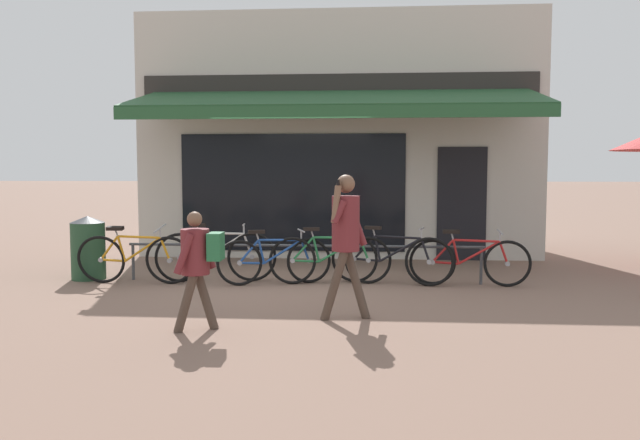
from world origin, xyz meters
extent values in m
plane|color=#846656|center=(0.00, 0.00, 0.00)|extent=(160.00, 160.00, 0.00)
cube|color=beige|center=(0.64, 4.03, 2.32)|extent=(7.69, 3.00, 4.64)
cube|color=black|center=(-0.21, 2.52, 1.25)|extent=(4.23, 0.04, 2.20)
cube|color=black|center=(2.94, 2.52, 1.05)|extent=(0.90, 0.04, 2.10)
cube|color=#282623|center=(0.64, 2.51, 3.23)|extent=(7.30, 0.06, 0.44)
cube|color=#23512D|center=(0.64, 1.55, 2.90)|extent=(6.92, 1.98, 0.50)
cube|color=#23512D|center=(0.64, 0.56, 2.58)|extent=(6.92, 0.03, 0.20)
cylinder|color=#47494F|center=(0.25, 0.05, 0.55)|extent=(5.34, 0.04, 0.04)
cylinder|color=#47494F|center=(-2.36, 0.05, 0.28)|extent=(0.04, 0.04, 0.55)
cylinder|color=#47494F|center=(2.87, 0.05, 0.28)|extent=(0.04, 0.04, 0.55)
torus|color=black|center=(-1.68, -0.31, 0.36)|extent=(0.73, 0.15, 0.73)
cylinder|color=#9E9EA3|center=(-1.68, -0.31, 0.36)|extent=(0.07, 0.07, 0.08)
torus|color=black|center=(-2.71, -0.31, 0.36)|extent=(0.73, 0.15, 0.73)
cylinder|color=#9E9EA3|center=(-2.71, -0.31, 0.36)|extent=(0.07, 0.07, 0.08)
cylinder|color=orange|center=(-2.07, -0.34, 0.52)|extent=(0.58, 0.09, 0.38)
cylinder|color=orange|center=(-2.11, -0.36, 0.71)|extent=(0.64, 0.04, 0.05)
cylinder|color=orange|center=(-2.39, -0.34, 0.53)|extent=(0.12, 0.10, 0.38)
cylinder|color=orange|center=(-2.53, -0.31, 0.35)|extent=(0.36, 0.04, 0.05)
cylinder|color=orange|center=(-2.57, -0.34, 0.54)|extent=(0.32, 0.09, 0.38)
cylinder|color=orange|center=(-1.73, -0.34, 0.53)|extent=(0.16, 0.09, 0.35)
cylinder|color=#9E9EA3|center=(-2.44, -0.37, 0.76)|extent=(0.06, 0.05, 0.11)
cube|color=black|center=(-2.46, -0.38, 0.83)|extent=(0.24, 0.11, 0.06)
cylinder|color=#9E9EA3|center=(-1.79, -0.37, 0.77)|extent=(0.03, 0.05, 0.14)
cylinder|color=#9E9EA3|center=(-1.79, -0.38, 0.84)|extent=(0.02, 0.52, 0.10)
torus|color=black|center=(-0.53, 0.07, 0.37)|extent=(0.74, 0.20, 0.74)
cylinder|color=#9E9EA3|center=(-0.53, 0.07, 0.37)|extent=(0.08, 0.07, 0.07)
torus|color=black|center=(-1.59, -0.10, 0.37)|extent=(0.74, 0.20, 0.74)
cylinder|color=#9E9EA3|center=(-1.59, -0.10, 0.37)|extent=(0.08, 0.07, 0.07)
cylinder|color=#BCB7B2|center=(-0.94, 0.01, 0.54)|extent=(0.59, 0.15, 0.40)
cylinder|color=#BCB7B2|center=(-0.98, 0.02, 0.73)|extent=(0.66, 0.14, 0.05)
cylinder|color=#BCB7B2|center=(-1.26, -0.04, 0.54)|extent=(0.12, 0.04, 0.39)
cylinder|color=#BCB7B2|center=(-1.41, -0.07, 0.36)|extent=(0.38, 0.09, 0.05)
cylinder|color=#BCB7B2|center=(-1.45, -0.07, 0.55)|extent=(0.32, 0.10, 0.39)
cylinder|color=#BCB7B2|center=(-0.59, 0.07, 0.54)|extent=(0.15, 0.04, 0.36)
cylinder|color=#9E9EA3|center=(-1.32, -0.04, 0.79)|extent=(0.05, 0.02, 0.11)
cube|color=black|center=(-1.33, -0.03, 0.86)|extent=(0.25, 0.14, 0.05)
cylinder|color=#9E9EA3|center=(-0.65, 0.07, 0.79)|extent=(0.03, 0.04, 0.14)
cylinder|color=#9E9EA3|center=(-0.65, 0.07, 0.86)|extent=(0.11, 0.52, 0.05)
torus|color=black|center=(0.34, -0.03, 0.33)|extent=(0.66, 0.24, 0.67)
cylinder|color=#9E9EA3|center=(0.34, -0.03, 0.33)|extent=(0.08, 0.08, 0.07)
torus|color=black|center=(-0.64, -0.32, 0.33)|extent=(0.66, 0.24, 0.67)
cylinder|color=#9E9EA3|center=(-0.64, -0.32, 0.33)|extent=(0.08, 0.08, 0.07)
cylinder|color=#1E4793|center=(-0.03, -0.14, 0.48)|extent=(0.56, 0.20, 0.36)
cylinder|color=#1E4793|center=(-0.07, -0.14, 0.65)|extent=(0.62, 0.21, 0.05)
cylinder|color=#1E4793|center=(-0.34, -0.22, 0.49)|extent=(0.11, 0.06, 0.35)
cylinder|color=#1E4793|center=(-0.47, -0.27, 0.33)|extent=(0.36, 0.13, 0.05)
cylinder|color=#1E4793|center=(-0.51, -0.27, 0.50)|extent=(0.30, 0.12, 0.35)
cylinder|color=#1E4793|center=(0.29, -0.04, 0.49)|extent=(0.15, 0.07, 0.32)
cylinder|color=#9E9EA3|center=(-0.39, -0.24, 0.71)|extent=(0.06, 0.04, 0.11)
cube|color=black|center=(-0.40, -0.24, 0.78)|extent=(0.26, 0.16, 0.05)
cylinder|color=#9E9EA3|center=(0.23, -0.05, 0.72)|extent=(0.03, 0.03, 0.14)
cylinder|color=#9E9EA3|center=(0.23, -0.05, 0.79)|extent=(0.17, 0.51, 0.03)
torus|color=black|center=(1.22, 0.00, 0.35)|extent=(0.70, 0.16, 0.70)
cylinder|color=#9E9EA3|center=(1.22, 0.00, 0.35)|extent=(0.08, 0.07, 0.07)
torus|color=black|center=(0.11, -0.13, 0.35)|extent=(0.70, 0.16, 0.70)
cylinder|color=#9E9EA3|center=(0.11, -0.13, 0.35)|extent=(0.08, 0.07, 0.07)
cylinder|color=#23703D|center=(0.80, -0.04, 0.50)|extent=(0.62, 0.12, 0.37)
cylinder|color=#23703D|center=(0.75, -0.04, 0.68)|extent=(0.69, 0.11, 0.05)
cylinder|color=#23703D|center=(0.46, -0.08, 0.51)|extent=(0.12, 0.05, 0.37)
cylinder|color=#23703D|center=(0.30, -0.11, 0.34)|extent=(0.39, 0.08, 0.05)
cylinder|color=#23703D|center=(0.26, -0.10, 0.52)|extent=(0.33, 0.09, 0.37)
cylinder|color=#23703D|center=(1.16, 0.00, 0.51)|extent=(0.16, 0.04, 0.34)
cylinder|color=#9E9EA3|center=(0.40, -0.07, 0.74)|extent=(0.05, 0.03, 0.11)
cube|color=black|center=(0.38, -0.07, 0.81)|extent=(0.25, 0.13, 0.06)
cylinder|color=#9E9EA3|center=(1.10, 0.00, 0.74)|extent=(0.03, 0.04, 0.14)
cylinder|color=#9E9EA3|center=(1.10, 0.01, 0.81)|extent=(0.08, 0.52, 0.05)
torus|color=black|center=(2.10, -0.15, 0.36)|extent=(0.71, 0.22, 0.71)
cylinder|color=#9E9EA3|center=(2.10, -0.15, 0.36)|extent=(0.08, 0.08, 0.07)
torus|color=black|center=(1.02, 0.09, 0.36)|extent=(0.71, 0.22, 0.71)
cylinder|color=#9E9EA3|center=(1.02, 0.09, 0.36)|extent=(0.08, 0.08, 0.07)
cylinder|color=black|center=(1.69, -0.05, 0.51)|extent=(0.61, 0.15, 0.38)
cylinder|color=black|center=(1.65, -0.04, 0.70)|extent=(0.67, 0.18, 0.05)
cylinder|color=black|center=(1.36, 0.02, 0.52)|extent=(0.12, 0.07, 0.38)
cylinder|color=black|center=(1.21, 0.04, 0.35)|extent=(0.39, 0.12, 0.05)
cylinder|color=black|center=(1.17, 0.06, 0.53)|extent=(0.33, 0.09, 0.37)
cylinder|color=black|center=(2.04, -0.13, 0.52)|extent=(0.16, 0.08, 0.35)
cylinder|color=#9E9EA3|center=(1.30, 0.04, 0.76)|extent=(0.06, 0.04, 0.11)
cube|color=black|center=(1.29, 0.04, 0.83)|extent=(0.26, 0.15, 0.05)
cylinder|color=#9E9EA3|center=(1.98, -0.11, 0.76)|extent=(0.03, 0.04, 0.14)
cylinder|color=#9E9EA3|center=(1.98, -0.11, 0.83)|extent=(0.13, 0.51, 0.04)
torus|color=black|center=(3.21, -0.12, 0.34)|extent=(0.68, 0.11, 0.68)
cylinder|color=#9E9EA3|center=(3.21, -0.12, 0.34)|extent=(0.07, 0.07, 0.07)
torus|color=black|center=(2.16, -0.05, 0.34)|extent=(0.68, 0.11, 0.68)
cylinder|color=#9E9EA3|center=(2.16, -0.05, 0.34)|extent=(0.07, 0.07, 0.07)
cylinder|color=#B21E1E|center=(2.81, -0.10, 0.49)|extent=(0.59, 0.08, 0.36)
cylinder|color=#B21E1E|center=(2.77, -0.10, 0.66)|extent=(0.65, 0.08, 0.05)
cylinder|color=#B21E1E|center=(2.49, -0.07, 0.50)|extent=(0.11, 0.04, 0.36)
cylinder|color=#B21E1E|center=(2.34, -0.06, 0.33)|extent=(0.37, 0.06, 0.05)
cylinder|color=#B21E1E|center=(2.30, -0.06, 0.50)|extent=(0.32, 0.07, 0.35)
cylinder|color=#B21E1E|center=(3.16, -0.12, 0.50)|extent=(0.15, 0.03, 0.33)
cylinder|color=#9E9EA3|center=(2.43, -0.07, 0.72)|extent=(0.05, 0.02, 0.11)
cube|color=black|center=(2.42, -0.08, 0.79)|extent=(0.25, 0.12, 0.05)
cylinder|color=#9E9EA3|center=(3.10, -0.12, 0.72)|extent=(0.03, 0.03, 0.14)
cylinder|color=#9E9EA3|center=(3.10, -0.12, 0.79)|extent=(0.06, 0.52, 0.04)
cylinder|color=#47382D|center=(0.84, -2.30, 0.39)|extent=(0.33, 0.14, 0.80)
cylinder|color=#47382D|center=(1.08, -2.15, 0.39)|extent=(0.33, 0.14, 0.80)
cylinder|color=maroon|center=(0.96, -2.23, 1.08)|extent=(0.34, 0.34, 0.62)
sphere|color=brown|center=(0.96, -2.23, 1.53)|extent=(0.20, 0.20, 0.20)
cylinder|color=maroon|center=(1.07, -2.06, 1.08)|extent=(0.27, 0.11, 0.55)
cylinder|color=maroon|center=(0.89, -2.40, 1.23)|extent=(0.20, 0.16, 0.27)
cylinder|color=brown|center=(0.86, -2.39, 1.31)|extent=(0.14, 0.17, 0.41)
cube|color=black|center=(0.88, -2.36, 1.51)|extent=(0.03, 0.07, 0.14)
cylinder|color=#47382D|center=(-0.67, -2.93, 0.30)|extent=(0.27, 0.10, 0.62)
cylinder|color=#47382D|center=(-0.50, -2.76, 0.30)|extent=(0.27, 0.10, 0.62)
cylinder|color=maroon|center=(-0.58, -2.84, 0.83)|extent=(0.30, 0.30, 0.47)
sphere|color=brown|center=(-0.58, -2.84, 1.17)|extent=(0.16, 0.16, 0.16)
cylinder|color=maroon|center=(-0.52, -2.67, 0.83)|extent=(0.23, 0.14, 0.42)
cylinder|color=maroon|center=(-0.65, -3.01, 0.83)|extent=(0.23, 0.14, 0.42)
cube|color=#23663D|center=(-0.36, -2.84, 0.89)|extent=(0.15, 0.25, 0.28)
cylinder|color=#23472D|center=(-3.07, 0.06, 0.44)|extent=(0.51, 0.51, 0.87)
cone|color=#33353A|center=(-3.07, 0.06, 0.92)|extent=(0.52, 0.52, 0.10)
camera|label=1|loc=(1.20, -9.15, 1.68)|focal=35.00mm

